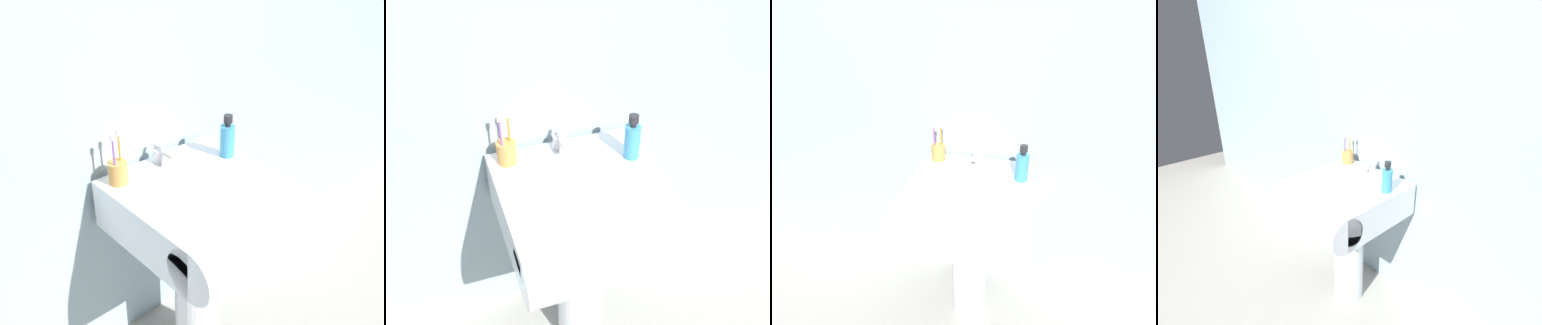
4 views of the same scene
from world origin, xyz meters
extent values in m
plane|color=#ADA89E|center=(0.00, 0.00, 0.00)|extent=(6.00, 6.00, 0.00)
cube|color=#9EB7C1|center=(0.00, 0.28, 1.20)|extent=(5.00, 0.05, 2.40)
cylinder|color=white|center=(0.00, 0.00, 0.29)|extent=(0.17, 0.17, 0.59)
cube|color=white|center=(0.00, 0.00, 0.68)|extent=(0.51, 0.48, 0.18)
cylinder|color=white|center=(0.00, -0.24, 0.68)|extent=(0.51, 0.18, 0.18)
cylinder|color=silver|center=(-0.01, 0.19, 0.79)|extent=(0.04, 0.04, 0.05)
cylinder|color=silver|center=(-0.01, 0.15, 0.82)|extent=(0.02, 0.08, 0.02)
cube|color=silver|center=(-0.01, 0.19, 0.83)|extent=(0.01, 0.06, 0.01)
cylinder|color=#D19347|center=(-0.19, 0.17, 0.80)|extent=(0.07, 0.07, 0.08)
cylinder|color=purple|center=(-0.21, 0.17, 0.85)|extent=(0.01, 0.01, 0.15)
cube|color=white|center=(-0.21, 0.17, 0.94)|extent=(0.01, 0.01, 0.02)
cylinder|color=orange|center=(-0.18, 0.18, 0.86)|extent=(0.01, 0.01, 0.15)
cube|color=white|center=(-0.18, 0.18, 0.94)|extent=(0.01, 0.01, 0.02)
cylinder|color=#3F99CC|center=(0.20, 0.07, 0.82)|extent=(0.05, 0.05, 0.12)
cylinder|color=#262628|center=(0.20, 0.07, 0.89)|extent=(0.02, 0.02, 0.01)
cylinder|color=#262628|center=(0.20, 0.07, 0.91)|extent=(0.03, 0.03, 0.03)
camera|label=1|loc=(-0.90, -0.98, 1.60)|focal=45.00mm
camera|label=2|loc=(-0.40, -1.10, 1.69)|focal=45.00mm
camera|label=3|loc=(0.21, -1.04, 1.41)|focal=28.00mm
camera|label=4|loc=(1.02, -0.95, 1.47)|focal=28.00mm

